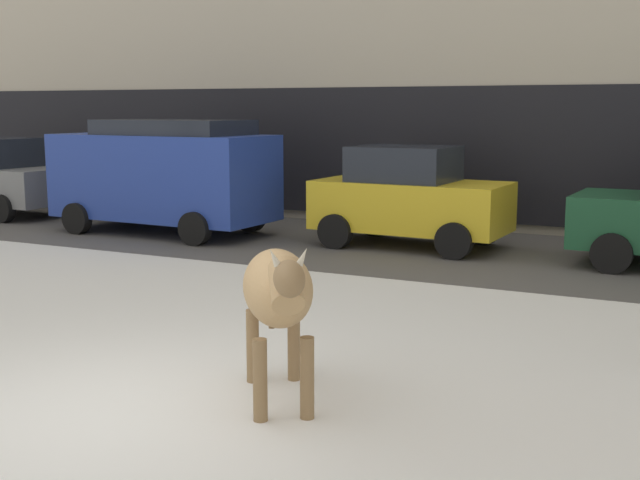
{
  "coord_description": "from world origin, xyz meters",
  "views": [
    {
      "loc": [
        4.51,
        -5.17,
        2.57
      ],
      "look_at": [
        0.57,
        2.87,
        1.1
      ],
      "focal_mm": 45.5,
      "sensor_mm": 36.0,
      "label": 1
    }
  ],
  "objects_px": {
    "car_blue_van": "(164,173)",
    "car_yellow_hatchback": "(409,197)",
    "cow_tan": "(278,292)",
    "pedestrian_near_billboard": "(485,187)"
  },
  "relations": [
    {
      "from": "car_yellow_hatchback",
      "to": "pedestrian_near_billboard",
      "type": "distance_m",
      "value": 3.01
    },
    {
      "from": "car_blue_van",
      "to": "car_yellow_hatchback",
      "type": "relative_size",
      "value": 1.31
    },
    {
      "from": "car_blue_van",
      "to": "pedestrian_near_billboard",
      "type": "relative_size",
      "value": 2.7
    },
    {
      "from": "car_blue_van",
      "to": "car_yellow_hatchback",
      "type": "bearing_deg",
      "value": 7.5
    },
    {
      "from": "cow_tan",
      "to": "car_yellow_hatchback",
      "type": "xyz_separation_m",
      "value": [
        -1.74,
        8.13,
        -0.07
      ]
    },
    {
      "from": "pedestrian_near_billboard",
      "to": "car_blue_van",
      "type": "bearing_deg",
      "value": -147.82
    },
    {
      "from": "car_blue_van",
      "to": "car_yellow_hatchback",
      "type": "distance_m",
      "value": 5.12
    },
    {
      "from": "cow_tan",
      "to": "car_blue_van",
      "type": "height_order",
      "value": "car_blue_van"
    },
    {
      "from": "car_yellow_hatchback",
      "to": "car_blue_van",
      "type": "bearing_deg",
      "value": -172.5
    },
    {
      "from": "cow_tan",
      "to": "pedestrian_near_billboard",
      "type": "relative_size",
      "value": 1.04
    }
  ]
}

